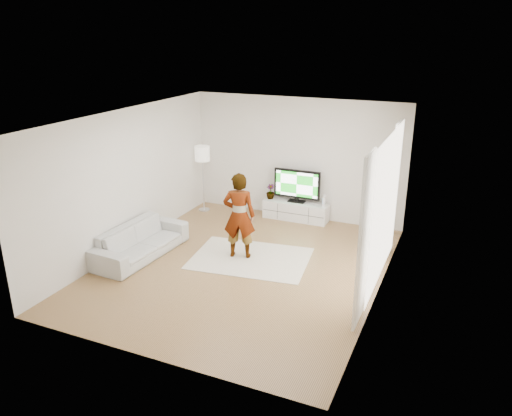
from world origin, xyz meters
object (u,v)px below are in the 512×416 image
at_px(rug, 250,258).
at_px(sofa, 141,241).
at_px(floor_lamp, 202,156).
at_px(television, 297,185).
at_px(media_console, 296,211).
at_px(player, 239,216).

height_order(rug, sofa, sofa).
height_order(sofa, floor_lamp, floor_lamp).
height_order(television, rug, television).
height_order(media_console, floor_lamp, floor_lamp).
bearing_deg(television, rug, -92.35).
xyz_separation_m(rug, floor_lamp, (-2.19, 2.08, 1.35)).
relative_size(sofa, floor_lamp, 1.32).
height_order(player, floor_lamp, player).
height_order(television, sofa, television).
bearing_deg(rug, television, 87.65).
xyz_separation_m(television, floor_lamp, (-2.28, -0.32, 0.51)).
xyz_separation_m(media_console, player, (-0.34, -2.36, 0.64)).
distance_m(media_console, rug, 2.39).
bearing_deg(media_console, television, 90.00).
distance_m(media_console, sofa, 3.76).
relative_size(media_console, player, 0.90).
relative_size(player, floor_lamp, 1.06).
bearing_deg(television, media_console, -90.00).
xyz_separation_m(media_console, floor_lamp, (-2.28, -0.30, 1.14)).
relative_size(media_console, floor_lamp, 0.95).
distance_m(television, player, 2.42).
bearing_deg(sofa, rug, -66.97).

